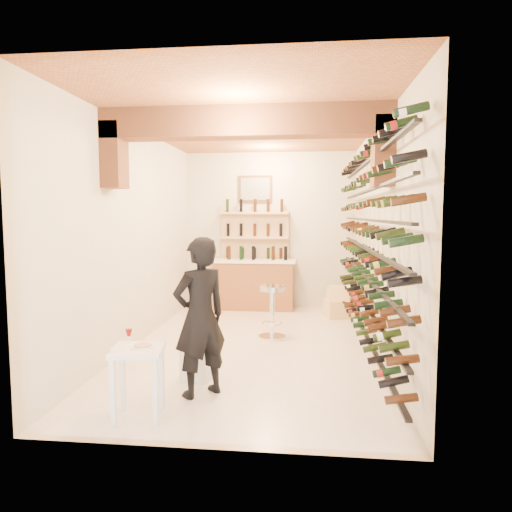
{
  "coord_description": "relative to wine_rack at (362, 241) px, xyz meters",
  "views": [
    {
      "loc": [
        0.74,
        -6.55,
        1.93
      ],
      "look_at": [
        0.0,
        0.3,
        1.3
      ],
      "focal_mm": 32.21,
      "sensor_mm": 36.0,
      "label": 1
    }
  ],
  "objects": [
    {
      "name": "person",
      "position": [
        -1.89,
        -1.88,
        -0.7
      ],
      "size": [
        0.73,
        0.72,
        1.69
      ],
      "primitive_type": "imported",
      "rotation": [
        0.0,
        0.0,
        3.9
      ],
      "color": "black",
      "rests_on": "ground"
    },
    {
      "name": "tasting_table",
      "position": [
        -2.35,
        -2.49,
        -0.99
      ],
      "size": [
        0.54,
        0.54,
        0.82
      ],
      "rotation": [
        0.0,
        0.0,
        0.16
      ],
      "color": "white",
      "rests_on": "ground"
    },
    {
      "name": "wine_rack",
      "position": [
        0.0,
        0.0,
        0.0
      ],
      "size": [
        0.32,
        5.7,
        2.56
      ],
      "color": "black",
      "rests_on": "ground"
    },
    {
      "name": "white_stool",
      "position": [
        -2.03,
        -1.41,
        -1.35
      ],
      "size": [
        0.38,
        0.38,
        0.4
      ],
      "primitive_type": "cube",
      "rotation": [
        0.0,
        0.0,
        -0.23
      ],
      "color": "white",
      "rests_on": "ground"
    },
    {
      "name": "chrome_barstool",
      "position": [
        -1.3,
        0.47,
        -1.07
      ],
      "size": [
        0.42,
        0.42,
        0.82
      ],
      "rotation": [
        0.0,
        0.0,
        0.22
      ],
      "color": "silver",
      "rests_on": "ground"
    },
    {
      "name": "back_shelving",
      "position": [
        -1.83,
        2.89,
        -0.38
      ],
      "size": [
        1.4,
        0.31,
        2.73
      ],
      "color": "tan",
      "rests_on": "ground"
    },
    {
      "name": "back_counter",
      "position": [
        -1.83,
        2.65,
        -1.02
      ],
      "size": [
        1.7,
        0.62,
        1.29
      ],
      "color": "#95592E",
      "rests_on": "ground"
    },
    {
      "name": "crate_lower",
      "position": [
        -0.13,
        2.06,
        -1.39
      ],
      "size": [
        0.63,
        0.52,
        0.32
      ],
      "primitive_type": "cube",
      "rotation": [
        0.0,
        0.0,
        0.29
      ],
      "color": "#E6C07E",
      "rests_on": "ground"
    },
    {
      "name": "crate_upper",
      "position": [
        -0.13,
        2.06,
        -1.09
      ],
      "size": [
        0.52,
        0.43,
        0.26
      ],
      "primitive_type": "cube",
      "rotation": [
        0.0,
        0.0,
        -0.33
      ],
      "color": "#E6C07E",
      "rests_on": "crate_lower"
    },
    {
      "name": "ground",
      "position": [
        -1.53,
        0.0,
        -1.55
      ],
      "size": [
        6.0,
        6.0,
        0.0
      ],
      "primitive_type": "plane",
      "color": "beige",
      "rests_on": "ground"
    },
    {
      "name": "room_shell",
      "position": [
        -1.53,
        -0.26,
        0.7
      ],
      "size": [
        3.52,
        6.02,
        3.21
      ],
      "color": "beige",
      "rests_on": "ground"
    }
  ]
}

